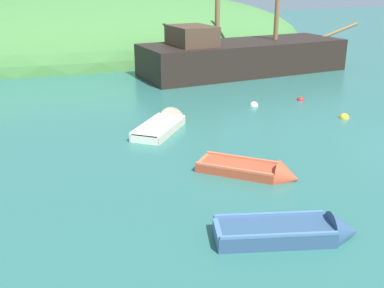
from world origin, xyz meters
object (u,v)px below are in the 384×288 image
at_px(rowboat_near_dock, 295,233).
at_px(buoy_white, 254,106).
at_px(sailing_ship, 241,61).
at_px(buoy_red, 301,100).
at_px(rowboat_outer_right, 255,172).
at_px(rowboat_center, 165,125).
at_px(buoy_yellow, 344,118).

height_order(rowboat_near_dock, buoy_white, rowboat_near_dock).
height_order(sailing_ship, buoy_red, sailing_ship).
bearing_deg(rowboat_outer_right, sailing_ship, 108.39).
distance_m(sailing_ship, buoy_white, 7.77).
relative_size(rowboat_outer_right, rowboat_center, 0.89).
bearing_deg(sailing_ship, buoy_white, -117.31).
bearing_deg(rowboat_center, rowboat_near_dock, -138.62).
relative_size(rowboat_near_dock, buoy_red, 9.99).
distance_m(sailing_ship, rowboat_center, 11.75).
distance_m(buoy_red, buoy_yellow, 3.21).
distance_m(sailing_ship, buoy_red, 7.11).
bearing_deg(rowboat_near_dock, buoy_red, 72.22).
bearing_deg(rowboat_center, buoy_red, -37.31).
relative_size(rowboat_outer_right, rowboat_near_dock, 0.85).
bearing_deg(buoy_white, buoy_red, -1.65).
xyz_separation_m(rowboat_outer_right, rowboat_center, (-0.78, 5.48, 0.01)).
bearing_deg(rowboat_near_dock, buoy_yellow, 62.02).
distance_m(rowboat_outer_right, buoy_red, 9.53).
distance_m(buoy_white, buoy_yellow, 4.09).
bearing_deg(buoy_red, sailing_ship, 83.59).
bearing_deg(sailing_ship, rowboat_near_dock, -118.08).
relative_size(sailing_ship, rowboat_near_dock, 4.44).
bearing_deg(buoy_white, rowboat_near_dock, -117.32).
height_order(buoy_white, buoy_yellow, buoy_yellow).
bearing_deg(buoy_yellow, buoy_red, 87.10).
height_order(rowboat_near_dock, buoy_red, rowboat_near_dock).
xyz_separation_m(sailing_ship, rowboat_outer_right, (-7.57, -13.72, -0.66)).
bearing_deg(buoy_yellow, sailing_ship, 84.68).
distance_m(rowboat_near_dock, buoy_white, 11.51).
bearing_deg(rowboat_outer_right, rowboat_near_dock, -60.58).
height_order(rowboat_outer_right, rowboat_near_dock, rowboat_near_dock).
bearing_deg(rowboat_near_dock, buoy_white, 82.75).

